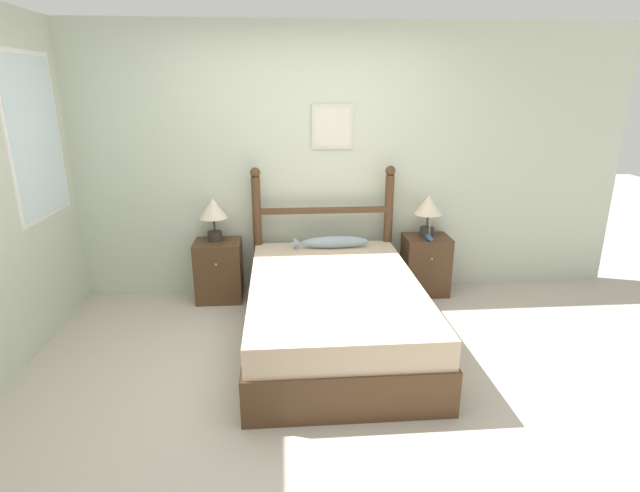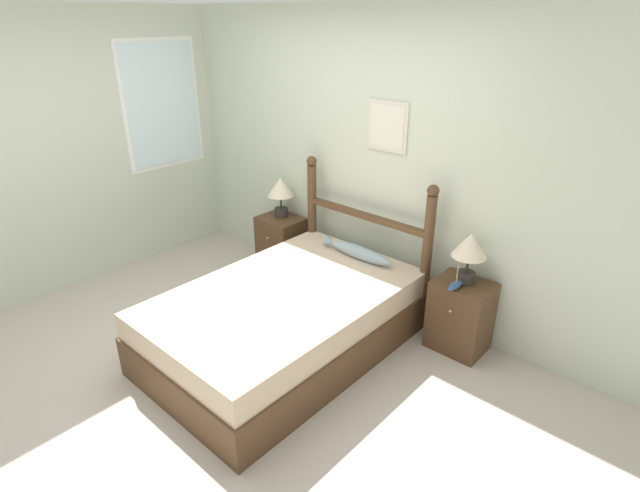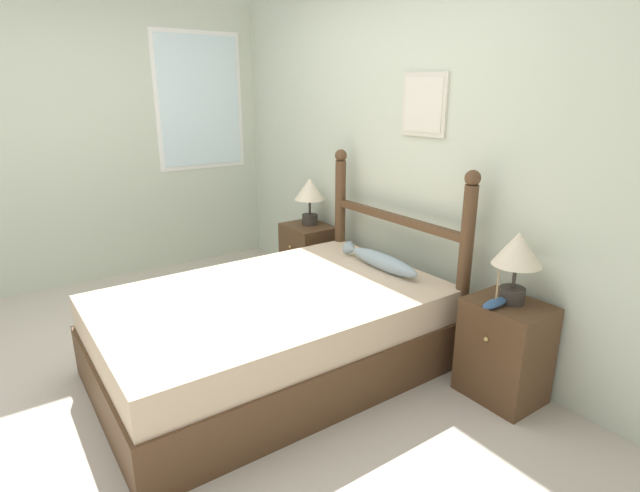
{
  "view_description": "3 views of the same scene",
  "coord_description": "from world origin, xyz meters",
  "views": [
    {
      "loc": [
        -0.18,
        -3.05,
        1.99
      ],
      "look_at": [
        0.14,
        0.92,
        0.7
      ],
      "focal_mm": 28.0,
      "sensor_mm": 36.0,
      "label": 1
    },
    {
      "loc": [
        2.64,
        -1.71,
        2.44
      ],
      "look_at": [
        0.24,
        0.95,
        0.78
      ],
      "focal_mm": 28.0,
      "sensor_mm": 36.0,
      "label": 2
    },
    {
      "loc": [
        2.71,
        -0.82,
        1.72
      ],
      "look_at": [
        0.14,
        0.98,
        0.73
      ],
      "focal_mm": 28.0,
      "sensor_mm": 36.0,
      "label": 3
    }
  ],
  "objects": [
    {
      "name": "ground_plane",
      "position": [
        0.0,
        0.0,
        0.0
      ],
      "size": [
        16.0,
        16.0,
        0.0
      ],
      "primitive_type": "plane",
      "color": "#B7AD9E"
    },
    {
      "name": "wall_back",
      "position": [
        0.0,
        1.73,
        1.28
      ],
      "size": [
        6.4,
        0.08,
        2.55
      ],
      "color": "beige",
      "rests_on": "ground_plane"
    },
    {
      "name": "wall_left",
      "position": [
        -2.13,
        0.02,
        1.28
      ],
      "size": [
        0.08,
        6.4,
        2.55
      ],
      "color": "beige",
      "rests_on": "ground_plane"
    },
    {
      "name": "bed",
      "position": [
        0.22,
        0.56,
        0.26
      ],
      "size": [
        1.35,
        2.09,
        0.53
      ],
      "color": "#4C331E",
      "rests_on": "ground_plane"
    },
    {
      "name": "headboard",
      "position": [
        0.22,
        1.56,
        0.69
      ],
      "size": [
        1.36,
        0.1,
        1.27
      ],
      "color": "#4C331E",
      "rests_on": "ground_plane"
    },
    {
      "name": "nightstand_left",
      "position": [
        -0.79,
        1.5,
        0.29
      ],
      "size": [
        0.43,
        0.37,
        0.59
      ],
      "color": "#4C331E",
      "rests_on": "ground_plane"
    },
    {
      "name": "nightstand_right",
      "position": [
        1.23,
        1.5,
        0.29
      ],
      "size": [
        0.43,
        0.37,
        0.59
      ],
      "color": "#4C331E",
      "rests_on": "ground_plane"
    },
    {
      "name": "table_lamp_left",
      "position": [
        -0.81,
        1.53,
        0.87
      ],
      "size": [
        0.26,
        0.26,
        0.41
      ],
      "color": "#2D2823",
      "rests_on": "nightstand_left"
    },
    {
      "name": "table_lamp_right",
      "position": [
        1.23,
        1.51,
        0.87
      ],
      "size": [
        0.26,
        0.26,
        0.41
      ],
      "color": "#2D2823",
      "rests_on": "nightstand_right"
    },
    {
      "name": "model_boat",
      "position": [
        1.22,
        1.39,
        0.61
      ],
      "size": [
        0.06,
        0.2,
        0.21
      ],
      "color": "#335684",
      "rests_on": "nightstand_right"
    },
    {
      "name": "fish_pillow",
      "position": [
        0.28,
        1.38,
        0.59
      ],
      "size": [
        0.71,
        0.11,
        0.12
      ],
      "color": "#8499A3",
      "rests_on": "bed"
    }
  ]
}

